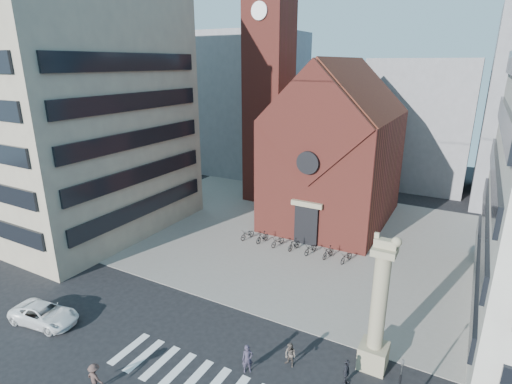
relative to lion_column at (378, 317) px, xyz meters
The scene contains 21 objects.
ground 11.01m from the lion_column, 163.32° to the right, with size 120.00×120.00×0.00m, color black.
piazza 19.18m from the lion_column, 122.03° to the left, with size 46.00×30.00×0.05m, color gray.
zebra_crossing 11.72m from the lion_column, 147.61° to the right, with size 10.20×3.20×0.01m, color white, non-canonical shape.
church 24.62m from the lion_column, 114.43° to the left, with size 12.00×16.65×18.00m.
campanile 34.29m from the lion_column, 128.68° to the left, with size 5.50×5.50×31.20m.
building_left 36.01m from the lion_column, 168.37° to the left, with size 18.00×20.00×26.00m, color tan.
bg_block_left 48.23m from the lion_column, 129.04° to the left, with size 16.00×14.00×22.00m, color gray.
bg_block_mid 42.55m from the lion_column, 95.45° to the left, with size 14.00×12.00×18.00m, color gray.
lion_column is the anchor object (origin of this frame).
white_car 22.45m from the lion_column, 161.99° to the right, with size 2.27×4.92×1.37m, color white.
pedestrian_0 7.97m from the lion_column, 147.80° to the right, with size 0.66×0.43×1.80m, color #302B3B.
pedestrian_1 5.65m from the lion_column, 151.33° to the right, with size 0.76×0.59×1.56m, color #544943.
pedestrian_2 3.56m from the lion_column, 115.04° to the right, with size 0.95×0.40×1.63m, color #222229.
pedestrian_3 16.30m from the lion_column, 144.60° to the right, with size 1.09×0.63×1.69m, color #43302C.
scooter_0 20.03m from the lion_column, 142.46° to the left, with size 0.68×1.95×1.02m, color black.
scooter_1 18.69m from the lion_column, 139.16° to the left, with size 0.53×1.89×1.14m, color black.
scooter_2 17.43m from the lion_column, 135.36° to the left, with size 0.68×1.95×1.02m, color black.
scooter_3 16.25m from the lion_column, 130.98° to the left, with size 0.53×1.89×1.14m, color black.
scooter_4 15.19m from the lion_column, 125.92° to the left, with size 0.68×1.95×1.02m, color black.
scooter_5 14.25m from the lion_column, 120.12° to the left, with size 0.53×1.89×1.14m, color black.
scooter_6 13.49m from the lion_column, 113.55° to the left, with size 0.68×1.95×1.02m, color black.
Camera 1 is at (13.37, -17.60, 17.48)m, focal length 28.00 mm.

